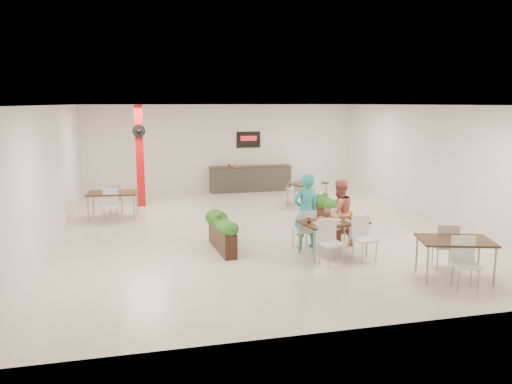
% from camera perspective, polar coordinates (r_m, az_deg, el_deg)
% --- Properties ---
extents(ground, '(12.00, 12.00, 0.00)m').
position_cam_1_polar(ground, '(13.08, 0.62, -4.25)').
color(ground, beige).
rests_on(ground, ground).
extents(room_shell, '(10.10, 12.10, 3.22)m').
position_cam_1_polar(room_shell, '(12.73, 0.64, 4.53)').
color(room_shell, white).
rests_on(room_shell, ground).
extents(red_column, '(0.40, 0.41, 3.20)m').
position_cam_1_polar(red_column, '(16.15, -13.14, 4.16)').
color(red_column, red).
rests_on(red_column, ground).
extents(service_counter, '(3.00, 0.64, 2.20)m').
position_cam_1_polar(service_counter, '(18.60, -0.65, 1.61)').
color(service_counter, '#2E2B29').
rests_on(service_counter, ground).
extents(main_table, '(1.51, 1.79, 0.92)m').
position_cam_1_polar(main_table, '(10.84, 8.79, -3.93)').
color(main_table, '#321E10').
rests_on(main_table, ground).
extents(diner_man, '(0.68, 0.50, 1.71)m').
position_cam_1_polar(diner_man, '(11.25, 5.71, -2.19)').
color(diner_man, '#28AFAC').
rests_on(diner_man, ground).
extents(diner_woman, '(0.84, 0.70, 1.55)m').
position_cam_1_polar(diner_woman, '(11.56, 9.45, -2.37)').
color(diner_woman, '#D6655F').
rests_on(diner_woman, ground).
extents(planter_left, '(0.50, 1.70, 0.88)m').
position_cam_1_polar(planter_left, '(11.15, -3.90, -4.24)').
color(planter_left, black).
rests_on(planter_left, ground).
extents(planter_right, '(0.68, 1.76, 0.93)m').
position_cam_1_polar(planter_right, '(13.33, 7.84, -1.92)').
color(planter_right, black).
rests_on(planter_right, ground).
extents(side_table_a, '(1.46, 1.65, 0.92)m').
position_cam_1_polar(side_table_a, '(14.77, -16.05, -0.43)').
color(side_table_a, '#321E10').
rests_on(side_table_a, ground).
extents(side_table_b, '(1.37, 1.66, 0.92)m').
position_cam_1_polar(side_table_b, '(16.00, 5.86, 0.65)').
color(side_table_b, '#321E10').
rests_on(side_table_b, ground).
extents(side_table_c, '(1.51, 1.67, 0.92)m').
position_cam_1_polar(side_table_c, '(10.06, 21.80, -5.68)').
color(side_table_c, '#321E10').
rests_on(side_table_c, ground).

